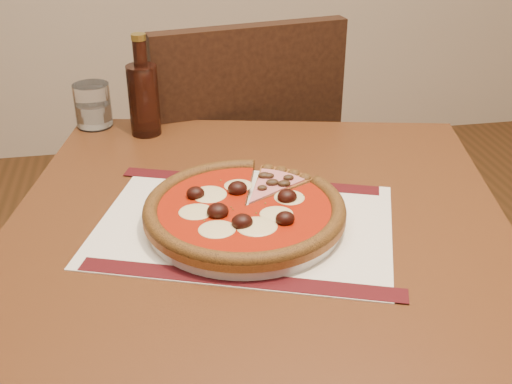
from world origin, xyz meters
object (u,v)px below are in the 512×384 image
(table, at_px, (258,265))
(chair_far, at_px, (236,172))
(water_glass, at_px, (93,105))
(pizza, at_px, (244,208))
(bottle, at_px, (144,96))
(plate, at_px, (245,219))

(table, bearing_deg, chair_far, 85.24)
(chair_far, xyz_separation_m, water_glass, (-0.32, -0.15, 0.26))
(table, xyz_separation_m, pizza, (-0.03, -0.03, 0.13))
(water_glass, bearing_deg, chair_far, 24.42)
(pizza, xyz_separation_m, bottle, (-0.14, 0.40, 0.05))
(plate, bearing_deg, table, 48.13)
(pizza, relative_size, water_glass, 3.43)
(plate, relative_size, pizza, 0.96)
(pizza, relative_size, bottle, 1.52)
(pizza, bearing_deg, bottle, 109.53)
(water_glass, xyz_separation_m, bottle, (0.11, -0.06, 0.04))
(chair_far, relative_size, pizza, 2.98)
(plate, bearing_deg, chair_far, 82.94)
(chair_far, height_order, plate, chair_far)
(bottle, bearing_deg, plate, -70.43)
(plate, bearing_deg, bottle, 109.57)
(chair_far, bearing_deg, table, 75.53)
(pizza, xyz_separation_m, water_glass, (-0.25, 0.46, 0.02))
(table, relative_size, plate, 3.14)
(chair_far, distance_m, plate, 0.65)
(pizza, height_order, water_glass, water_glass)
(bottle, bearing_deg, water_glass, 150.53)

